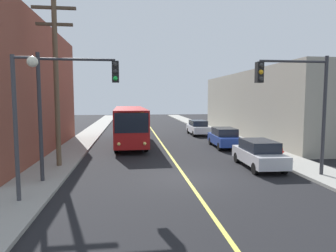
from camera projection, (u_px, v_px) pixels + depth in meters
The scene contains 14 objects.
ground_plane at pixel (186, 178), 15.10m from camera, with size 120.00×120.00×0.00m, color black.
sidewalk_left at pixel (75, 148), 24.06m from camera, with size 2.50×90.00×0.15m, color gray.
sidewalk_right at pixel (246, 144), 25.89m from camera, with size 2.50×90.00×0.15m, color gray.
lane_stripe_center at pixel (158, 139), 29.92m from camera, with size 0.16×60.00×0.01m, color #D8CC4C.
building_right_warehouse at pixel (291, 105), 32.12m from camera, with size 12.00×24.34×6.73m.
city_bus at pixel (130, 123), 26.45m from camera, with size 2.80×12.20×3.20m.
parked_car_silver at pixel (259, 154), 17.29m from camera, with size 1.94×4.46×1.62m.
parked_car_blue at pixel (224, 137), 24.47m from camera, with size 1.97×4.47×1.62m.
parked_car_white at pixel (198, 127), 32.93m from camera, with size 1.83×4.40×1.62m.
utility_pole_near at pixel (56, 74), 16.85m from camera, with size 2.40×0.28×9.52m.
traffic_signal_left_corner at pixel (73, 93), 13.89m from camera, with size 3.75×0.48×6.00m.
traffic_signal_right_corner at pixel (297, 93), 14.69m from camera, with size 3.75×0.48×6.00m.
street_lamp_left at pixel (21, 107), 11.07m from camera, with size 0.98×0.40×5.50m.
fire_hydrant at pixel (281, 152), 19.17m from camera, with size 0.44×0.26×0.84m.
Camera 1 is at (-2.78, -14.56, 4.05)m, focal length 31.76 mm.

